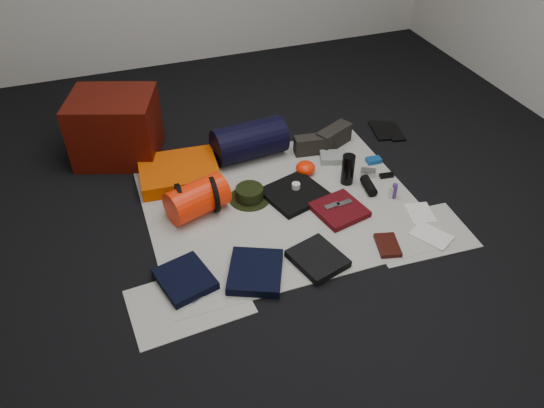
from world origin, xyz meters
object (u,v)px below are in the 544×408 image
object	(u,v)px
water_bottle	(348,169)
compact_camera	(368,173)
navy_duffel	(249,141)
paperback_book	(388,245)
stuff_sack	(197,199)
red_cabinet	(116,127)
sleeping_pad	(179,172)

from	to	relation	value
water_bottle	compact_camera	world-z (taller)	water_bottle
navy_duffel	paperback_book	xyz separation A→B (m)	(0.44, -1.11, -0.11)
stuff_sack	paperback_book	xyz separation A→B (m)	(0.91, -0.65, -0.09)
red_cabinet	navy_duffel	bearing A→B (deg)	-1.97
red_cabinet	sleeping_pad	distance (m)	0.54
stuff_sack	compact_camera	xyz separation A→B (m)	(1.13, -0.00, -0.08)
red_cabinet	navy_duffel	xyz separation A→B (m)	(0.82, -0.32, -0.09)
navy_duffel	compact_camera	bearing A→B (deg)	-40.50
navy_duffel	stuff_sack	bearing A→B (deg)	-140.88
navy_duffel	water_bottle	bearing A→B (deg)	-50.19
sleeping_pad	navy_duffel	world-z (taller)	navy_duffel
navy_duffel	paperback_book	distance (m)	1.20
red_cabinet	water_bottle	xyz separation A→B (m)	(1.32, -0.81, -0.11)
red_cabinet	stuff_sack	distance (m)	0.87
compact_camera	paperback_book	bearing A→B (deg)	-77.49
compact_camera	water_bottle	bearing A→B (deg)	-140.03
sleeping_pad	stuff_sack	distance (m)	0.39
water_bottle	red_cabinet	bearing A→B (deg)	148.35
sleeping_pad	compact_camera	distance (m)	1.23
red_cabinet	compact_camera	distance (m)	1.69
sleeping_pad	navy_duffel	size ratio (longest dim) A/B	1.02
stuff_sack	compact_camera	world-z (taller)	stuff_sack
sleeping_pad	compact_camera	xyz separation A→B (m)	(1.16, -0.39, -0.03)
water_bottle	paperback_book	xyz separation A→B (m)	(-0.05, -0.62, -0.09)
stuff_sack	compact_camera	distance (m)	1.13
red_cabinet	sleeping_pad	bearing A→B (deg)	-31.96
red_cabinet	sleeping_pad	world-z (taller)	red_cabinet
stuff_sack	paperback_book	distance (m)	1.12
navy_duffel	water_bottle	size ratio (longest dim) A/B	2.38
paperback_book	navy_duffel	bearing A→B (deg)	126.09
stuff_sack	water_bottle	bearing A→B (deg)	-1.75
stuff_sack	sleeping_pad	bearing A→B (deg)	95.11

